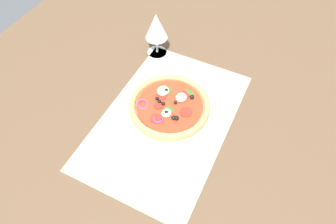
{
  "coord_description": "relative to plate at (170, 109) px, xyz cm",
  "views": [
    {
      "loc": [
        -44.21,
        -22.17,
        69.08
      ],
      "look_at": [
        0.97,
        0.0,
        2.49
      ],
      "focal_mm": 32.33,
      "sensor_mm": 36.0,
      "label": 1
    }
  ],
  "objects": [
    {
      "name": "knife",
      "position": [
        -20.43,
        2.19,
        -0.29
      ],
      "size": [
        7.17,
        19.66,
        0.62
      ],
      "rotation": [
        0.0,
        0.0,
        1.85
      ],
      "color": "silver",
      "rests_on": "placemat"
    },
    {
      "name": "pizza",
      "position": [
        0.02,
        0.02,
        1.63
      ],
      "size": [
        22.9,
        22.9,
        2.65
      ],
      "color": "tan",
      "rests_on": "plate"
    },
    {
      "name": "plate",
      "position": [
        0.0,
        0.0,
        0.0
      ],
      "size": [
        25.85,
        25.85,
        1.09
      ],
      "primitive_type": "cylinder",
      "color": "silver",
      "rests_on": "placemat"
    },
    {
      "name": "fork",
      "position": [
        -16.24,
        -0.15,
        -0.32
      ],
      "size": [
        4.5,
        18.0,
        0.44
      ],
      "rotation": [
        0.0,
        0.0,
        1.74
      ],
      "color": "silver",
      "rests_on": "placemat"
    },
    {
      "name": "ground_plane",
      "position": [
        -3.23,
        -0.61,
        -2.14
      ],
      "size": [
        190.0,
        140.0,
        2.4
      ],
      "primitive_type": "cube",
      "color": "brown"
    },
    {
      "name": "placemat",
      "position": [
        -3.23,
        -0.61,
        -0.74
      ],
      "size": [
        51.78,
        33.67,
        0.4
      ],
      "primitive_type": "cube",
      "color": "#A39984",
      "rests_on": "ground_plane"
    },
    {
      "name": "wine_glass",
      "position": [
        20.53,
        14.63,
        9.11
      ],
      "size": [
        7.2,
        7.2,
        14.9
      ],
      "color": "silver",
      "rests_on": "ground_plane"
    }
  ]
}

